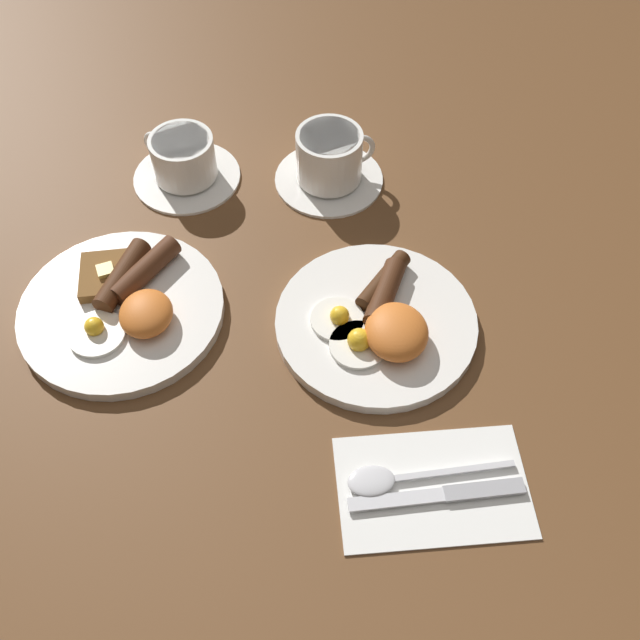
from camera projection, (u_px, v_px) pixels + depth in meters
ground_plane at (376, 327)px, 0.91m from camera, size 3.00×3.00×0.00m
breakfast_plate_near at (378, 322)px, 0.90m from camera, size 0.24×0.24×0.05m
breakfast_plate_far at (124, 305)px, 0.91m from camera, size 0.25×0.25×0.05m
teacup_near at (330, 161)px, 1.03m from camera, size 0.15×0.15×0.08m
teacup_far at (184, 162)px, 1.04m from camera, size 0.15×0.15×0.07m
napkin at (433, 486)px, 0.78m from camera, size 0.14×0.20×0.01m
knife at (446, 494)px, 0.77m from camera, size 0.03×0.19×0.01m
spoon at (388, 479)px, 0.78m from camera, size 0.04×0.18×0.01m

